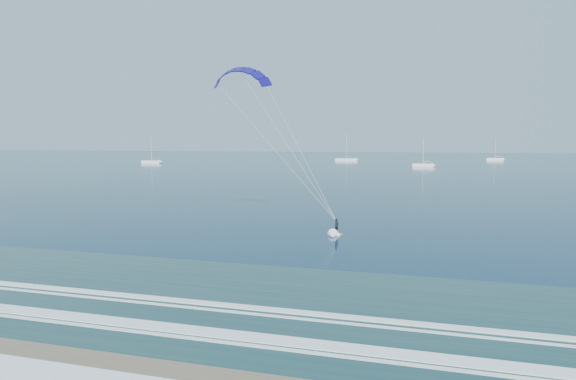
# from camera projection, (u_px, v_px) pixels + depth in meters

# --- Properties ---
(kitesurfer_rig) EXTENTS (13.90, 4.47, 17.43)m
(kitesurfer_rig) POSITION_uv_depth(u_px,v_px,m) (286.00, 143.00, 49.99)
(kitesurfer_rig) COLOR orange
(kitesurfer_rig) RESTS_ON ground
(sailboat_0) EXTENTS (8.65, 2.40, 11.77)m
(sailboat_0) POSITION_uv_depth(u_px,v_px,m) (152.00, 162.00, 220.70)
(sailboat_0) COLOR silver
(sailboat_0) RESTS_ON ground
(sailboat_1) EXTENTS (10.50, 2.40, 13.90)m
(sailboat_1) POSITION_uv_depth(u_px,v_px,m) (346.00, 159.00, 248.90)
(sailboat_1) COLOR silver
(sailboat_1) RESTS_ON ground
(sailboat_2) EXTENTS (7.51, 2.40, 10.58)m
(sailboat_2) POSITION_uv_depth(u_px,v_px,m) (423.00, 165.00, 189.20)
(sailboat_2) COLOR silver
(sailboat_2) RESTS_ON ground
(sailboat_3) EXTENTS (7.85, 2.40, 10.79)m
(sailboat_3) POSITION_uv_depth(u_px,v_px,m) (495.00, 159.00, 254.40)
(sailboat_3) COLOR silver
(sailboat_3) RESTS_ON ground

